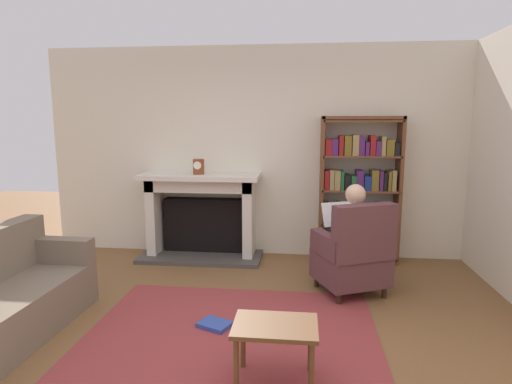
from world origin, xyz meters
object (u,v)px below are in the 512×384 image
at_px(mantel_clock, 199,167).
at_px(seated_reader, 349,233).
at_px(bookshelf, 359,191).
at_px(armchair_reading, 354,255).
at_px(side_table, 275,333).
at_px(fireplace, 202,213).

height_order(mantel_clock, seated_reader, mantel_clock).
bearing_deg(bookshelf, armchair_reading, -98.86).
height_order(armchair_reading, side_table, armchair_reading).
bearing_deg(side_table, seated_reader, 68.97).
bearing_deg(armchair_reading, seated_reader, -90.00).
bearing_deg(bookshelf, seated_reader, -102.43).
distance_m(fireplace, bookshelf, 2.02).
xyz_separation_m(bookshelf, armchair_reading, (-0.17, -1.11, -0.47)).
xyz_separation_m(armchair_reading, seated_reader, (-0.05, 0.11, 0.20)).
distance_m(armchair_reading, side_table, 1.72).
bearing_deg(mantel_clock, bookshelf, 3.87).
bearing_deg(mantel_clock, side_table, -66.08).
bearing_deg(fireplace, side_table, -67.07).
relative_size(bookshelf, armchair_reading, 1.87).
bearing_deg(side_table, mantel_clock, 113.92).
bearing_deg(armchair_reading, fireplace, -54.96).
xyz_separation_m(bookshelf, side_table, (-0.87, -2.69, -0.54)).
xyz_separation_m(fireplace, mantel_clock, (-0.01, -0.10, 0.61)).
bearing_deg(mantel_clock, seated_reader, -26.07).
distance_m(mantel_clock, seated_reader, 2.06).
bearing_deg(side_table, bookshelf, 72.10).
relative_size(seated_reader, side_table, 2.04).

